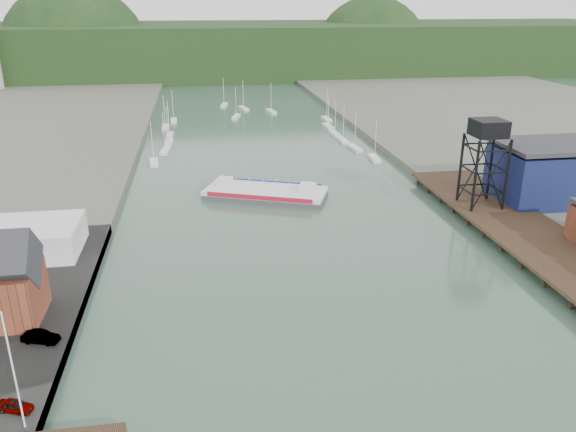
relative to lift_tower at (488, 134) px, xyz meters
name	(u,v)px	position (x,y,z in m)	size (l,w,h in m)	color
east_pier	(527,232)	(2.00, -13.00, -13.75)	(14.00, 70.00, 2.45)	black
white_shed	(19,239)	(-79.00, -8.00, -11.80)	(18.00, 12.00, 4.50)	silver
flagpole	(14,372)	(-68.00, -48.00, -8.05)	(0.16, 0.16, 12.00)	silver
lift_tower	(488,134)	(0.00, 0.00, 0.00)	(6.50, 6.50, 16.00)	black
blue_shed	(551,173)	(15.00, 2.00, -8.59)	(20.50, 14.50, 11.30)	#0D1D3B
marina_sailboats	(252,130)	(-34.92, 80.46, -15.30)	(57.71, 92.65, 0.90)	silver
distant_hills	(217,52)	(-38.98, 243.35, -5.27)	(500.00, 120.00, 80.00)	black
chain_ferry	(266,193)	(-38.24, 16.66, -14.64)	(26.34, 18.29, 3.52)	#444446
car_west_a	(15,406)	(-69.45, -45.60, -13.46)	(1.39, 3.46, 1.18)	#999999
car_west_b	(41,337)	(-69.90, -34.00, -13.36)	(1.46, 4.20, 1.38)	#999999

